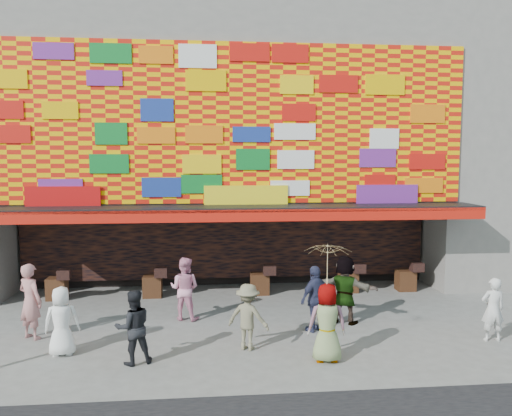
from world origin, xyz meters
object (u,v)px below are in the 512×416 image
(ped_c, at_px, (133,327))
(ped_e, at_px, (316,298))
(ped_g, at_px, (327,323))
(parasol, at_px, (328,265))
(ped_d, at_px, (248,317))
(ped_h, at_px, (493,309))
(ped_a, at_px, (62,321))
(ped_f, at_px, (345,289))
(ped_b, at_px, (30,301))
(ped_i, at_px, (185,288))

(ped_c, distance_m, ped_e, 4.71)
(ped_g, height_order, parasol, parasol)
(ped_d, bearing_deg, ped_c, 39.36)
(ped_h, bearing_deg, ped_d, 3.23)
(ped_a, height_order, ped_f, ped_f)
(ped_a, distance_m, ped_f, 7.21)
(ped_b, height_order, ped_d, ped_b)
(ped_f, relative_size, ped_g, 1.06)
(ped_c, relative_size, parasol, 0.87)
(ped_b, xyz_separation_m, ped_e, (7.16, -0.14, -0.09))
(ped_f, xyz_separation_m, ped_i, (-4.36, 0.74, -0.05))
(ped_a, relative_size, ped_f, 0.85)
(ped_e, xyz_separation_m, parasol, (-0.17, -1.95, 1.31))
(ped_b, relative_size, ped_h, 1.20)
(ped_g, xyz_separation_m, ped_h, (4.35, 0.84, -0.08))
(ped_f, distance_m, ped_h, 3.65)
(ped_a, xyz_separation_m, ped_i, (2.66, 2.33, 0.08))
(ped_g, xyz_separation_m, ped_i, (-3.26, 3.25, 0.00))
(ped_b, relative_size, ped_e, 1.10)
(ped_f, bearing_deg, parasol, 100.21)
(ped_b, relative_size, ped_f, 1.02)
(ped_d, relative_size, ped_g, 0.89)
(ped_f, distance_m, ped_i, 4.43)
(ped_a, xyz_separation_m, ped_e, (6.09, 1.03, 0.07))
(ped_b, xyz_separation_m, ped_f, (8.10, 0.42, -0.02))
(ped_b, height_order, ped_c, ped_b)
(ped_e, distance_m, ped_g, 1.96)
(parasol, bearing_deg, ped_d, 152.82)
(ped_a, height_order, ped_i, ped_i)
(ped_e, bearing_deg, ped_a, -24.49)
(ped_g, height_order, ped_i, ped_i)
(ped_a, relative_size, ped_d, 1.02)
(ped_b, distance_m, ped_e, 7.17)
(ped_e, bearing_deg, ped_f, 176.73)
(ped_c, xyz_separation_m, ped_g, (4.23, -0.28, 0.05))
(ped_c, distance_m, parasol, 4.45)
(ped_d, relative_size, ped_e, 0.90)
(ped_b, distance_m, ped_c, 3.30)
(ped_a, bearing_deg, ped_i, -147.41)
(ped_e, xyz_separation_m, ped_h, (4.18, -1.11, -0.07))
(ped_a, xyz_separation_m, parasol, (5.92, -0.92, 1.38))
(ped_a, relative_size, ped_e, 0.92)
(ped_c, bearing_deg, ped_f, -175.68)
(ped_c, xyz_separation_m, ped_h, (8.58, 0.56, -0.03))
(ped_h, xyz_separation_m, parasol, (-4.35, -0.84, 1.38))
(ped_a, bearing_deg, ped_f, -175.84)
(ped_b, relative_size, ped_i, 1.09)
(ped_a, relative_size, ped_i, 0.91)
(ped_e, height_order, ped_g, ped_g)
(ped_b, distance_m, parasol, 7.40)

